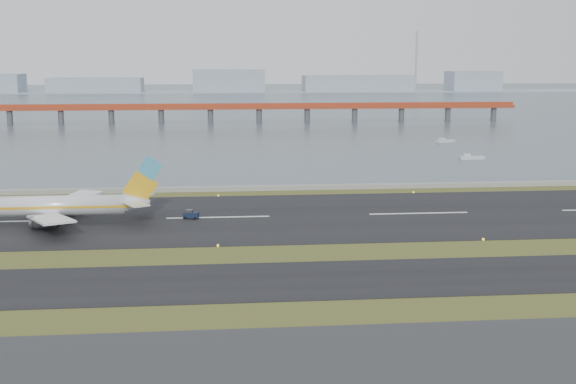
% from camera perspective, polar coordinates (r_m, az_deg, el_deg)
% --- Properties ---
extents(ground, '(1000.00, 1000.00, 0.00)m').
position_cam_1_polar(ground, '(112.24, -5.56, -5.31)').
color(ground, '#404C1B').
rests_on(ground, ground).
extents(taxiway_strip, '(1000.00, 18.00, 0.10)m').
position_cam_1_polar(taxiway_strip, '(100.71, -5.57, -7.11)').
color(taxiway_strip, black).
rests_on(taxiway_strip, ground).
extents(runway_strip, '(1000.00, 45.00, 0.10)m').
position_cam_1_polar(runway_strip, '(141.36, -5.54, -2.02)').
color(runway_strip, black).
rests_on(runway_strip, ground).
extents(seawall, '(1000.00, 2.50, 1.00)m').
position_cam_1_polar(seawall, '(170.71, -5.53, 0.27)').
color(seawall, gray).
rests_on(seawall, ground).
extents(bay_water, '(1400.00, 800.00, 1.30)m').
position_cam_1_polar(bay_water, '(568.92, -5.48, 7.22)').
color(bay_water, '#445662').
rests_on(bay_water, ground).
extents(red_pier, '(260.00, 5.00, 10.20)m').
position_cam_1_polar(red_pier, '(359.37, -2.30, 6.65)').
color(red_pier, '#A3371B').
rests_on(red_pier, ground).
extents(far_shoreline, '(1400.00, 80.00, 60.50)m').
position_cam_1_polar(far_shoreline, '(728.64, -4.40, 8.38)').
color(far_shoreline, '#99A6B5').
rests_on(far_shoreline, ground).
extents(airliner, '(38.52, 32.89, 12.80)m').
position_cam_1_polar(airliner, '(141.54, -17.79, -1.05)').
color(airliner, white).
rests_on(airliner, ground).
extents(pushback_tug, '(3.17, 2.29, 1.84)m').
position_cam_1_polar(pushback_tug, '(140.66, -7.69, -1.78)').
color(pushback_tug, '#121D33').
rests_on(pushback_tug, ground).
extents(workboat_near, '(7.77, 2.56, 1.88)m').
position_cam_1_polar(workboat_near, '(231.60, 14.25, 2.66)').
color(workboat_near, silver).
rests_on(workboat_near, ground).
extents(workboat_far, '(7.99, 5.06, 1.86)m').
position_cam_1_polar(workboat_far, '(277.34, 12.28, 3.95)').
color(workboat_far, silver).
rests_on(workboat_far, ground).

